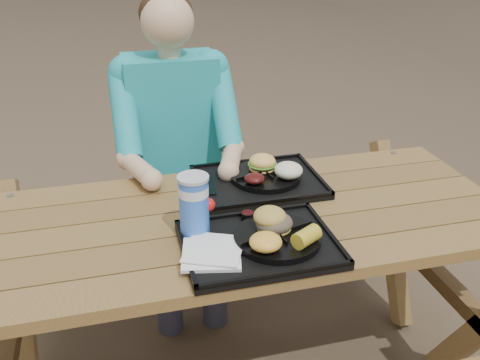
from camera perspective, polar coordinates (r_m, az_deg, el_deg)
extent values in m
cube|color=black|center=(1.60, 2.02, -6.96)|extent=(0.45, 0.35, 0.02)
cube|color=black|center=(1.96, 1.98, -0.31)|extent=(0.45, 0.35, 0.02)
cylinder|color=black|center=(1.60, 3.99, -6.17)|extent=(0.26, 0.26, 0.02)
cylinder|color=black|center=(1.96, 2.74, 0.44)|extent=(0.26, 0.26, 0.02)
cube|color=white|center=(1.53, -3.08, -7.78)|extent=(0.20, 0.20, 0.02)
cylinder|color=blue|center=(1.60, -4.92, -2.83)|extent=(0.09, 0.09, 0.18)
cylinder|color=black|center=(1.70, 0.82, -3.85)|extent=(0.04, 0.04, 0.03)
cylinder|color=gold|center=(1.69, 2.61, -3.96)|extent=(0.05, 0.05, 0.03)
ellipsoid|color=yellow|center=(1.51, 2.76, -6.62)|extent=(0.09, 0.09, 0.05)
cube|color=black|center=(1.91, -3.18, -0.59)|extent=(0.04, 0.15, 0.01)
ellipsoid|color=#410D0D|center=(1.88, 1.55, 0.15)|extent=(0.07, 0.07, 0.03)
ellipsoid|color=white|center=(1.92, 5.19, 1.05)|extent=(0.10, 0.10, 0.06)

